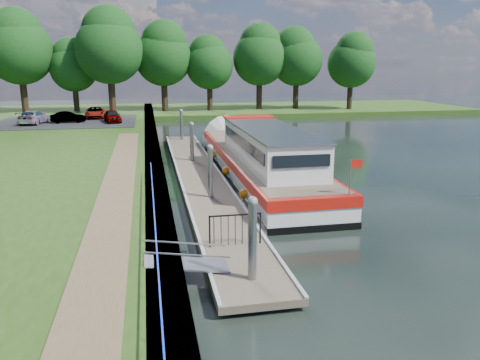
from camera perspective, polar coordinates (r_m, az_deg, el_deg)
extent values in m
plane|color=black|center=(14.84, 1.04, -12.50)|extent=(160.00, 160.00, 0.00)
cube|color=#473D2D|center=(28.66, -10.41, 1.19)|extent=(1.10, 90.00, 0.78)
cube|color=#234212|center=(66.95, 1.59, 8.56)|extent=(60.00, 18.00, 0.60)
cube|color=brown|center=(21.82, -14.94, -1.97)|extent=(1.60, 40.00, 0.05)
cube|color=black|center=(51.94, -20.39, 6.69)|extent=(14.00, 12.00, 0.06)
cube|color=#0C2DBF|center=(16.78, -10.40, -4.10)|extent=(0.04, 18.00, 0.04)
cube|color=#0C2DBF|center=(16.89, -10.35, -5.23)|extent=(0.03, 18.00, 0.03)
cylinder|color=#0C2DBF|center=(10.51, -9.48, -17.65)|extent=(0.04, 0.04, 0.72)
cylinder|color=#0C2DBF|center=(12.26, -9.83, -12.79)|extent=(0.04, 0.04, 0.72)
cylinder|color=#0C2DBF|center=(14.08, -10.08, -9.16)|extent=(0.04, 0.04, 0.72)
cylinder|color=#0C2DBF|center=(15.94, -10.27, -6.36)|extent=(0.04, 0.04, 0.72)
cylinder|color=#0C2DBF|center=(17.83, -10.42, -4.16)|extent=(0.04, 0.04, 0.72)
cylinder|color=#0C2DBF|center=(19.75, -10.54, -2.38)|extent=(0.04, 0.04, 0.72)
cylinder|color=#0C2DBF|center=(21.68, -10.64, -0.91)|extent=(0.04, 0.04, 0.72)
cylinder|color=#0C2DBF|center=(23.62, -10.72, 0.31)|extent=(0.04, 0.04, 0.72)
cylinder|color=#0C2DBF|center=(25.57, -10.79, 1.35)|extent=(0.04, 0.04, 0.72)
cube|color=brown|center=(26.89, -4.88, 0.30)|extent=(2.50, 30.00, 0.24)
cube|color=#9EA0A3|center=(15.70, 0.25, -10.74)|extent=(2.30, 5.00, 0.30)
cube|color=#9EA0A3|center=(23.11, -3.73, -2.56)|extent=(2.30, 5.00, 0.30)
cube|color=#9EA0A3|center=(30.82, -5.72, 1.61)|extent=(2.30, 5.00, 0.30)
cube|color=#9EA0A3|center=(38.64, -6.91, 4.10)|extent=(2.30, 5.00, 0.30)
cube|color=#9EA0A3|center=(27.00, -2.38, 0.73)|extent=(0.12, 30.00, 0.06)
cube|color=#9EA0A3|center=(26.75, -7.42, 0.49)|extent=(0.12, 30.00, 0.06)
cylinder|color=gray|center=(13.93, 1.50, -9.35)|extent=(0.26, 0.26, 3.40)
sphere|color=gray|center=(13.35, 1.55, -2.63)|extent=(0.30, 0.30, 0.30)
cylinder|color=gray|center=(22.35, -3.60, -0.33)|extent=(0.26, 0.26, 3.40)
sphere|color=gray|center=(21.99, -3.67, 3.96)|extent=(0.30, 0.30, 0.30)
cylinder|color=gray|center=(31.10, -5.86, 3.69)|extent=(0.26, 0.26, 3.40)
sphere|color=gray|center=(30.84, -5.94, 6.80)|extent=(0.30, 0.30, 0.30)
cylinder|color=gray|center=(39.96, -7.13, 5.94)|extent=(0.26, 0.26, 3.40)
sphere|color=gray|center=(39.76, -7.20, 8.37)|extent=(0.30, 0.30, 0.30)
cube|color=#A5A8AD|center=(14.79, -6.51, -10.12)|extent=(2.58, 1.00, 0.43)
cube|color=#A5A8AD|center=(14.15, -6.39, -9.06)|extent=(2.58, 0.04, 0.41)
cube|color=#A5A8AD|center=(15.04, -6.72, -7.64)|extent=(2.58, 0.04, 0.41)
cube|color=black|center=(16.30, -3.72, -6.28)|extent=(0.05, 0.05, 1.15)
cube|color=black|center=(16.62, 2.47, -5.86)|extent=(0.05, 0.05, 1.15)
cube|color=black|center=(16.26, -0.60, -4.29)|extent=(1.85, 0.05, 0.05)
cube|color=black|center=(16.32, -3.20, -6.24)|extent=(0.02, 0.02, 1.10)
cube|color=black|center=(16.36, -2.32, -6.19)|extent=(0.02, 0.02, 1.10)
cube|color=black|center=(16.39, -1.46, -6.13)|extent=(0.02, 0.02, 1.10)
cube|color=black|center=(16.44, -0.59, -6.08)|extent=(0.02, 0.02, 1.10)
cube|color=black|center=(16.48, 0.27, -6.02)|extent=(0.02, 0.02, 1.10)
cube|color=black|center=(16.53, 1.12, -5.96)|extent=(0.02, 0.02, 1.10)
cube|color=black|center=(16.58, 1.97, -5.90)|extent=(0.02, 0.02, 1.10)
cube|color=black|center=(28.37, 2.17, 0.53)|extent=(4.00, 20.00, 0.55)
cube|color=silver|center=(28.24, 2.18, 1.71)|extent=(3.96, 19.90, 0.65)
cube|color=#B5150C|center=(28.12, 2.20, 2.83)|extent=(4.04, 20.00, 0.48)
cube|color=brown|center=(28.08, 2.20, 3.31)|extent=(3.68, 19.20, 0.04)
cone|color=silver|center=(38.27, -1.45, 4.86)|extent=(4.00, 1.50, 4.00)
cube|color=silver|center=(25.54, 3.53, 4.22)|extent=(3.00, 11.00, 1.75)
cube|color=gray|center=(25.40, 3.56, 6.27)|extent=(3.10, 11.20, 0.10)
cube|color=black|center=(25.15, 0.17, 4.68)|extent=(0.04, 10.00, 0.55)
cube|color=black|center=(25.92, 6.80, 4.86)|extent=(0.04, 10.00, 0.55)
cube|color=black|center=(30.84, 0.89, 6.40)|extent=(2.60, 0.04, 0.55)
cube|color=black|center=(20.27, 7.53, 2.29)|extent=(2.60, 0.04, 0.55)
cube|color=#B5150C|center=(30.41, 1.04, 7.72)|extent=(3.20, 1.60, 0.06)
cylinder|color=gray|center=(19.41, 13.25, 0.30)|extent=(0.05, 0.05, 1.50)
cube|color=#B5150C|center=(19.39, 14.01, 1.91)|extent=(0.50, 0.02, 0.35)
sphere|color=orange|center=(22.10, 0.45, -1.68)|extent=(0.44, 0.44, 0.44)
sphere|color=orange|center=(26.86, -1.72, 1.14)|extent=(0.44, 0.44, 0.44)
sphere|color=orange|center=(31.70, -3.24, 3.11)|extent=(0.44, 0.44, 0.44)
imported|color=#594C47|center=(20.84, 3.57, 2.00)|extent=(0.45, 0.65, 1.72)
cylinder|color=#332316|center=(64.15, -24.81, 9.22)|extent=(0.83, 0.83, 4.21)
sphere|color=#103612|center=(64.04, -25.31, 14.00)|extent=(7.95, 7.95, 7.95)
sphere|color=#103612|center=(64.27, -25.68, 15.75)|extent=(6.31, 6.31, 6.31)
cylinder|color=#332316|center=(63.59, -19.34, 9.18)|extent=(0.70, 0.70, 3.10)
sphere|color=#103612|center=(63.44, -19.63, 12.74)|extent=(5.85, 5.85, 5.85)
sphere|color=#103612|center=(63.63, -19.88, 14.04)|extent=(4.65, 4.65, 4.65)
cylinder|color=#332316|center=(60.59, -15.32, 9.83)|extent=(0.84, 0.84, 4.29)
sphere|color=#103612|center=(60.49, -15.67, 15.01)|extent=(8.10, 8.10, 8.10)
sphere|color=#103612|center=(60.72, -15.74, 16.92)|extent=(6.44, 6.44, 6.44)
cylinder|color=#332316|center=(62.51, -9.17, 10.05)|extent=(0.79, 0.79, 3.83)
sphere|color=#103612|center=(62.38, -9.35, 14.54)|extent=(7.24, 7.24, 7.24)
sphere|color=#103612|center=(62.22, -9.23, 16.21)|extent=(5.75, 5.75, 5.75)
cylinder|color=#332316|center=(62.78, -3.69, 9.95)|extent=(0.72, 0.72, 3.26)
sphere|color=#103612|center=(62.62, -3.75, 13.75)|extent=(6.16, 6.16, 6.16)
sphere|color=#103612|center=(62.86, -3.99, 15.15)|extent=(4.89, 4.89, 4.89)
cylinder|color=#332316|center=(64.29, 2.35, 10.29)|extent=(0.78, 0.78, 3.77)
sphere|color=#103612|center=(64.16, 2.40, 14.59)|extent=(7.13, 7.13, 7.13)
sphere|color=#103612|center=(64.47, 2.48, 16.17)|extent=(5.66, 5.66, 5.66)
cylinder|color=#332316|center=(65.72, 6.81, 10.23)|extent=(0.77, 0.77, 3.65)
sphere|color=#103612|center=(65.59, 6.93, 14.30)|extent=(6.89, 6.89, 6.89)
sphere|color=#103612|center=(65.53, 6.66, 15.81)|extent=(5.47, 5.47, 5.47)
cylinder|color=#332316|center=(66.54, 13.22, 9.90)|extent=(0.74, 0.74, 3.41)
sphere|color=#103612|center=(66.40, 13.44, 13.65)|extent=(6.43, 6.43, 6.43)
sphere|color=#103612|center=(66.32, 13.78, 15.02)|extent=(5.11, 5.11, 5.11)
imported|color=#999999|center=(49.82, -15.29, 7.55)|extent=(2.12, 3.85, 1.24)
imported|color=#999999|center=(50.64, -20.23, 7.20)|extent=(3.47, 1.51, 1.11)
imported|color=#999999|center=(51.00, -23.77, 7.05)|extent=(2.75, 4.83, 1.32)
imported|color=#999999|center=(54.06, -17.25, 7.86)|extent=(2.25, 4.43, 1.20)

